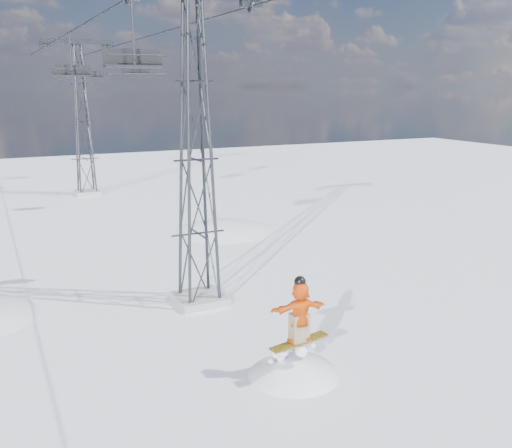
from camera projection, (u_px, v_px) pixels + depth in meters
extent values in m
plane|color=white|center=(278.00, 412.00, 14.52)|extent=(120.00, 120.00, 0.00)
sphere|color=white|center=(227.00, 380.00, 35.06)|extent=(20.00, 20.00, 20.00)
cube|color=#999999|center=(200.00, 299.00, 21.84)|extent=(1.80, 1.80, 0.30)
cube|color=#2B2E32|center=(251.00, 0.00, 20.20)|extent=(0.80, 0.25, 0.50)
cube|color=#999999|center=(88.00, 192.00, 43.76)|extent=(1.80, 1.80, 0.30)
cube|color=#2B2E32|center=(77.00, 41.00, 41.15)|extent=(5.00, 0.35, 0.35)
cube|color=#2B2E32|center=(45.00, 43.00, 40.28)|extent=(0.80, 0.25, 0.50)
cube|color=#2B2E32|center=(108.00, 45.00, 42.12)|extent=(0.80, 0.25, 0.50)
cylinder|color=black|center=(74.00, 29.00, 28.49)|extent=(0.06, 51.00, 0.06)
cylinder|color=black|center=(160.00, 33.00, 30.33)|extent=(0.06, 51.00, 0.06)
sphere|color=white|center=(293.00, 429.00, 16.81)|extent=(4.40, 4.40, 4.40)
cube|color=#A68216|center=(299.00, 342.00, 15.86)|extent=(1.84, 0.54, 0.14)
imported|color=#FE600B|center=(300.00, 312.00, 15.65)|extent=(1.67, 0.66, 1.75)
cube|color=#897254|center=(300.00, 328.00, 15.77)|extent=(0.52, 0.42, 0.81)
sphere|color=black|center=(301.00, 282.00, 15.45)|extent=(0.33, 0.33, 0.33)
cylinder|color=black|center=(133.00, 32.00, 18.21)|extent=(0.08, 0.08, 2.14)
cube|color=black|center=(135.00, 66.00, 18.46)|extent=(1.94, 0.44, 0.08)
cube|color=black|center=(133.00, 57.00, 18.58)|extent=(1.94, 0.06, 0.53)
cylinder|color=black|center=(137.00, 74.00, 18.30)|extent=(1.94, 0.06, 0.06)
cylinder|color=black|center=(137.00, 55.00, 18.12)|extent=(1.94, 0.05, 0.05)
cylinder|color=black|center=(137.00, 57.00, 35.10)|extent=(0.07, 0.07, 2.01)
cube|color=black|center=(137.00, 74.00, 35.33)|extent=(1.83, 0.41, 0.07)
cube|color=black|center=(136.00, 69.00, 35.44)|extent=(1.83, 0.05, 0.50)
cylinder|color=black|center=(138.00, 78.00, 35.19)|extent=(1.83, 0.05, 0.05)
cylinder|color=black|center=(138.00, 68.00, 35.02)|extent=(1.83, 0.05, 0.05)
cylinder|color=black|center=(71.00, 54.00, 30.25)|extent=(0.08, 0.08, 2.20)
cube|color=black|center=(72.00, 76.00, 30.51)|extent=(2.00, 0.45, 0.08)
cube|color=black|center=(71.00, 70.00, 30.63)|extent=(2.00, 0.06, 0.55)
cylinder|color=black|center=(73.00, 80.00, 30.35)|extent=(2.00, 0.06, 0.06)
cylinder|color=black|center=(73.00, 69.00, 30.16)|extent=(2.00, 0.05, 0.05)
cylinder|color=black|center=(93.00, 65.00, 48.22)|extent=(0.07, 0.07, 2.02)
cube|color=black|center=(94.00, 77.00, 48.45)|extent=(1.83, 0.41, 0.07)
cube|color=black|center=(93.00, 74.00, 48.57)|extent=(1.83, 0.05, 0.50)
cylinder|color=black|center=(94.00, 80.00, 48.31)|extent=(1.83, 0.05, 0.05)
cylinder|color=black|center=(94.00, 73.00, 48.14)|extent=(1.83, 0.05, 0.05)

